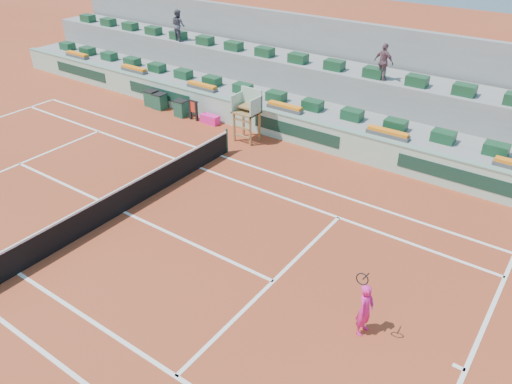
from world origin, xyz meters
TOP-DOWN VIEW (x-y plane):
  - ground at (0.00, 0.00)m, footprint 90.00×90.00m
  - seating_tier_lower at (0.00, 10.70)m, footprint 36.00×4.00m
  - seating_tier_upper at (0.00, 12.30)m, footprint 36.00×2.40m
  - stadium_back_wall at (0.00, 13.90)m, footprint 36.00×0.40m
  - player_bag at (-2.68, 7.98)m, footprint 0.97×0.43m
  - spectator_left at (-7.75, 11.51)m, footprint 0.96×0.83m
  - spectator_mid at (4.46, 11.52)m, footprint 1.01×0.58m
  - court_lines at (0.00, 0.00)m, footprint 23.89×11.09m
  - tennis_net at (0.00, 0.00)m, footprint 0.10×11.97m
  - advertising_hoarding at (0.02, 8.50)m, footprint 36.00×0.34m
  - umpire_chair at (0.00, 7.50)m, footprint 1.10×0.90m
  - seat_row_lower at (0.00, 9.80)m, footprint 32.90×0.60m
  - seat_row_upper at (0.00, 11.70)m, footprint 32.90×0.60m
  - flower_planters at (-1.50, 9.00)m, footprint 26.80×0.36m
  - drink_cooler_a at (-4.46, 7.83)m, footprint 0.63×0.55m
  - drink_cooler_b at (-6.10, 7.95)m, footprint 0.69×0.60m
  - drink_cooler_c at (-6.69, 8.04)m, footprint 0.76×0.66m
  - towel_rack at (-3.61, 7.82)m, footprint 0.63×0.11m
  - tennis_player at (9.35, -0.29)m, footprint 0.40×0.85m

SIDE VIEW (x-z plane):
  - ground at x=0.00m, z-range 0.00..0.00m
  - court_lines at x=0.00m, z-range 0.00..0.01m
  - player_bag at x=-2.68m, z-range 0.00..0.43m
  - drink_cooler_a at x=-4.46m, z-range 0.00..0.84m
  - drink_cooler_b at x=-6.10m, z-range 0.00..0.84m
  - drink_cooler_c at x=-6.69m, z-range 0.00..0.84m
  - tennis_net at x=0.00m, z-range -0.02..1.08m
  - seating_tier_lower at x=0.00m, z-range 0.00..1.20m
  - towel_rack at x=-3.61m, z-range 0.09..1.12m
  - advertising_hoarding at x=0.02m, z-range 0.00..1.26m
  - tennis_player at x=9.35m, z-range -0.36..1.91m
  - seating_tier_upper at x=0.00m, z-range 0.00..2.60m
  - flower_planters at x=-1.50m, z-range 1.19..1.47m
  - seat_row_lower at x=0.00m, z-range 1.20..1.64m
  - umpire_chair at x=0.00m, z-range 0.34..2.74m
  - stadium_back_wall at x=0.00m, z-range 0.00..4.40m
  - seat_row_upper at x=0.00m, z-range 2.60..3.04m
  - spectator_mid at x=4.46m, z-range 2.60..4.23m
  - spectator_left at x=-7.75m, z-range 2.60..4.30m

